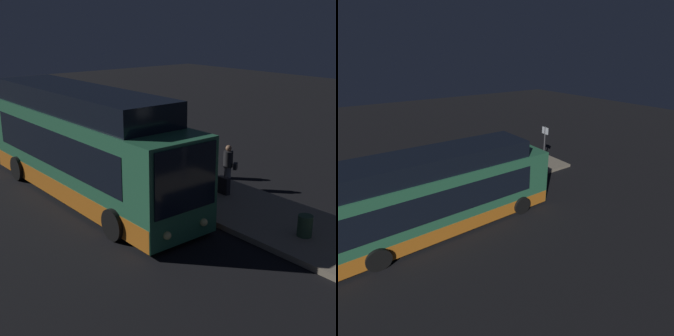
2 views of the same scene
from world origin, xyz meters
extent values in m
plane|color=black|center=(0.00, 0.00, 0.00)|extent=(80.00, 80.00, 0.00)
cube|color=gray|center=(0.00, 3.30, 0.09)|extent=(20.00, 3.40, 0.19)
cube|color=#2D704C|center=(-0.78, -0.09, 1.66)|extent=(11.02, 2.53, 2.98)
cube|color=orange|center=(-0.78, -0.09, 0.52)|extent=(10.97, 2.55, 0.70)
cube|color=black|center=(-1.06, -0.09, 2.02)|extent=(9.04, 2.56, 1.31)
cube|color=black|center=(4.75, -0.09, 2.10)|extent=(0.06, 2.23, 1.91)
sphere|color=#F9E58C|center=(4.77, 0.60, 0.62)|extent=(0.24, 0.24, 0.24)
sphere|color=#F9E58C|center=(4.77, -0.79, 0.62)|extent=(0.24, 0.24, 0.24)
cylinder|color=black|center=(2.97, 1.17, 0.49)|extent=(0.99, 0.30, 0.99)
cylinder|color=black|center=(2.97, -1.36, 0.49)|extent=(0.99, 0.30, 0.99)
cylinder|color=black|center=(-4.20, 1.17, 0.49)|extent=(0.99, 0.30, 0.99)
cylinder|color=black|center=(-4.20, -1.36, 0.49)|extent=(0.99, 0.30, 0.99)
cube|color=black|center=(-1.22, -0.09, 3.57)|extent=(9.37, 2.33, 0.84)
sphere|color=#F9E58C|center=(-9.75, 0.61, 0.61)|extent=(0.24, 0.24, 0.24)
cylinder|color=black|center=(-11.42, 1.19, 0.47)|extent=(0.94, 0.30, 0.94)
cylinder|color=gray|center=(2.06, 4.46, 0.55)|extent=(0.36, 0.36, 0.72)
cylinder|color=#262628|center=(2.06, 4.46, 1.22)|extent=(0.51, 0.51, 0.63)
sphere|color=#9E7051|center=(2.06, 4.46, 1.65)|extent=(0.24, 0.24, 0.24)
cube|color=black|center=(2.29, 4.62, 0.96)|extent=(0.27, 0.31, 0.24)
cylinder|color=#2D2D33|center=(0.15, 4.51, 0.59)|extent=(0.28, 0.28, 0.80)
cylinder|color=#334C8C|center=(0.15, 4.51, 1.34)|extent=(0.41, 0.41, 0.70)
sphere|color=beige|center=(0.15, 4.51, 1.82)|extent=(0.26, 0.26, 0.26)
cylinder|color=gray|center=(2.30, 3.12, 0.57)|extent=(0.24, 0.24, 0.77)
cylinder|color=#BF3333|center=(2.30, 3.12, 1.29)|extent=(0.34, 0.34, 0.67)
sphere|color=tan|center=(2.30, 3.12, 1.75)|extent=(0.25, 0.25, 0.25)
cube|color=beige|center=(2.04, 3.13, 1.01)|extent=(0.15, 0.29, 0.24)
cube|color=black|center=(2.68, 3.63, 0.51)|extent=(0.45, 0.20, 0.64)
cylinder|color=black|center=(2.68, 3.63, 0.95)|extent=(0.02, 0.02, 0.24)
cylinder|color=#2D4C33|center=(6.67, 2.92, 0.51)|extent=(0.44, 0.44, 0.65)
camera|label=1|loc=(13.86, -8.23, 6.31)|focal=50.00mm
camera|label=2|loc=(-4.59, -10.90, 7.97)|focal=28.00mm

